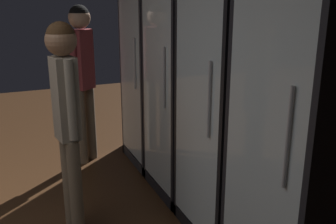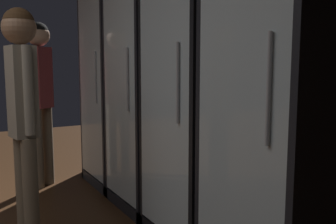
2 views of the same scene
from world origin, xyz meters
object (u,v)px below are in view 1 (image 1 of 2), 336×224
at_px(cooler_far_left, 163,70).
at_px(shopper_far, 82,66).
at_px(cooler_center, 241,104).
at_px(shopper_near, 66,107).
at_px(cooler_left, 194,84).
at_px(cooler_right, 315,138).

height_order(cooler_far_left, shopper_far, cooler_far_left).
relative_size(cooler_center, shopper_near, 1.29).
distance_m(cooler_left, shopper_near, 1.23).
bearing_deg(cooler_right, cooler_center, 179.89).
distance_m(cooler_center, shopper_near, 1.26).
bearing_deg(cooler_right, cooler_far_left, -179.97).
distance_m(cooler_right, shopper_far, 2.66).
distance_m(cooler_center, shopper_far, 1.96).
bearing_deg(cooler_far_left, shopper_near, -47.58).
relative_size(cooler_center, shopper_far, 1.23).
relative_size(cooler_far_left, cooler_right, 1.00).
xyz_separation_m(shopper_near, shopper_far, (-1.38, 0.39, 0.05)).
distance_m(cooler_right, shopper_near, 1.66).
distance_m(cooler_far_left, cooler_center, 1.50).
relative_size(cooler_far_left, cooler_center, 1.00).
bearing_deg(shopper_far, cooler_center, 24.02).
height_order(cooler_right, shopper_far, cooler_right).
bearing_deg(cooler_left, cooler_right, 0.06).
bearing_deg(cooler_right, shopper_far, -162.58).
xyz_separation_m(cooler_center, shopper_far, (-1.79, -0.80, 0.05)).
relative_size(cooler_far_left, shopper_far, 1.23).
distance_m(cooler_center, cooler_right, 0.75).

